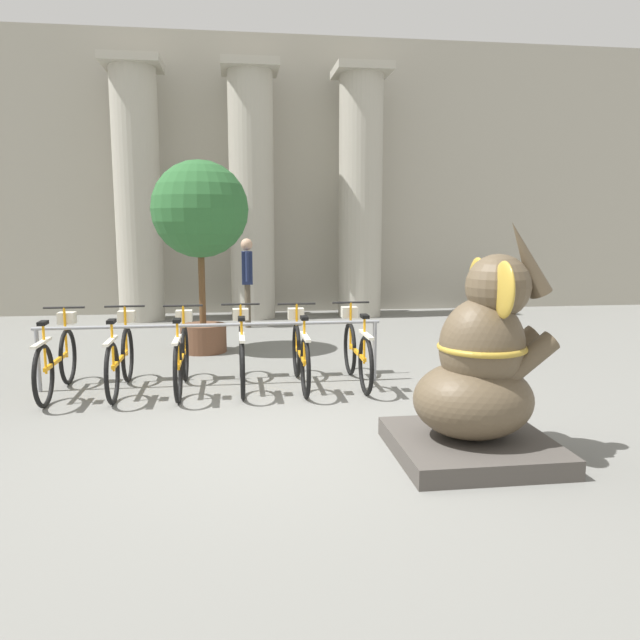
% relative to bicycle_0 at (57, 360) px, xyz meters
% --- Properties ---
extents(ground_plane, '(60.00, 60.00, 0.00)m').
position_rel_bicycle_0_xyz_m(ground_plane, '(2.43, -1.81, -0.40)').
color(ground_plane, slate).
extents(building_facade, '(20.00, 0.20, 6.00)m').
position_rel_bicycle_0_xyz_m(building_facade, '(2.43, 6.79, 2.60)').
color(building_facade, '#A39E8E').
rests_on(building_facade, ground_plane).
extents(column_left, '(1.14, 1.14, 5.16)m').
position_rel_bicycle_0_xyz_m(column_left, '(0.15, 5.79, 2.22)').
color(column_left, '#ADA899').
rests_on(column_left, ground_plane).
extents(column_middle, '(1.14, 1.14, 5.16)m').
position_rel_bicycle_0_xyz_m(column_middle, '(2.43, 5.79, 2.22)').
color(column_middle, '#ADA899').
rests_on(column_middle, ground_plane).
extents(column_right, '(1.14, 1.14, 5.16)m').
position_rel_bicycle_0_xyz_m(column_right, '(4.72, 5.79, 2.22)').
color(column_right, '#ADA899').
rests_on(column_right, ground_plane).
extents(bike_rack, '(4.12, 0.05, 0.77)m').
position_rel_bicycle_0_xyz_m(bike_rack, '(1.76, 0.14, 0.21)').
color(bike_rack, gray).
rests_on(bike_rack, ground_plane).
extents(bicycle_0, '(0.48, 1.69, 0.97)m').
position_rel_bicycle_0_xyz_m(bicycle_0, '(0.00, 0.00, 0.00)').
color(bicycle_0, black).
rests_on(bicycle_0, ground_plane).
extents(bicycle_1, '(0.48, 1.69, 0.97)m').
position_rel_bicycle_0_xyz_m(bicycle_1, '(0.70, 0.02, 0.00)').
color(bicycle_1, black).
rests_on(bicycle_1, ground_plane).
extents(bicycle_2, '(0.48, 1.69, 0.97)m').
position_rel_bicycle_0_xyz_m(bicycle_2, '(1.41, -0.02, 0.00)').
color(bicycle_2, black).
rests_on(bicycle_2, ground_plane).
extents(bicycle_3, '(0.48, 1.69, 0.97)m').
position_rel_bicycle_0_xyz_m(bicycle_3, '(2.11, 0.03, 0.00)').
color(bicycle_3, black).
rests_on(bicycle_3, ground_plane).
extents(bicycle_4, '(0.48, 1.69, 0.97)m').
position_rel_bicycle_0_xyz_m(bicycle_4, '(2.82, -0.01, 0.00)').
color(bicycle_4, black).
rests_on(bicycle_4, ground_plane).
extents(bicycle_5, '(0.48, 1.69, 0.97)m').
position_rel_bicycle_0_xyz_m(bicycle_5, '(3.52, 0.03, 0.00)').
color(bicycle_5, black).
rests_on(bicycle_5, ground_plane).
extents(elephant_statue, '(1.31, 1.31, 2.00)m').
position_rel_bicycle_0_xyz_m(elephant_statue, '(4.06, -2.52, 0.27)').
color(elephant_statue, '#4C4742').
rests_on(elephant_statue, ground_plane).
extents(person_pedestrian, '(0.22, 0.47, 1.69)m').
position_rel_bicycle_0_xyz_m(person_pedestrian, '(2.29, 4.59, 0.61)').
color(person_pedestrian, brown).
rests_on(person_pedestrian, ground_plane).
extents(potted_tree, '(1.45, 1.45, 2.90)m').
position_rel_bicycle_0_xyz_m(potted_tree, '(1.55, 2.26, 1.64)').
color(potted_tree, brown).
rests_on(potted_tree, ground_plane).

